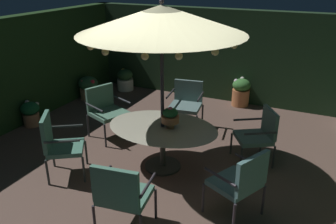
{
  "coord_description": "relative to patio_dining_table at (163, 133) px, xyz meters",
  "views": [
    {
      "loc": [
        2.03,
        -4.34,
        3.05
      ],
      "look_at": [
        -0.15,
        0.32,
        0.9
      ],
      "focal_mm": 36.95,
      "sensor_mm": 36.0,
      "label": 1
    }
  ],
  "objects": [
    {
      "name": "patio_chair_southwest",
      "position": [
        0.23,
        -1.6,
        -0.02
      ],
      "size": [
        0.71,
        0.64,
        1.0
      ],
      "color": "#2F2A2F",
      "rests_on": "ground_plane"
    },
    {
      "name": "potted_plant_left_near",
      "position": [
        -2.63,
        3.11,
        -0.33
      ],
      "size": [
        0.43,
        0.43,
        0.56
      ],
      "color": "beige",
      "rests_on": "ground_plane"
    },
    {
      "name": "patio_dining_table",
      "position": [
        0.0,
        0.0,
        0.0
      ],
      "size": [
        1.79,
        1.31,
        0.74
      ],
      "color": "#2E312C",
      "rests_on": "ground_plane"
    },
    {
      "name": "potted_plant_right_far",
      "position": [
        -3.19,
        0.3,
        -0.33
      ],
      "size": [
        0.38,
        0.38,
        0.52
      ],
      "color": "#9E694A",
      "rests_on": "ground_plane"
    },
    {
      "name": "patio_chair_north",
      "position": [
        1.45,
        -0.71,
        -0.04
      ],
      "size": [
        0.77,
        0.8,
        0.98
      ],
      "color": "#322C34",
      "rests_on": "ground_plane"
    },
    {
      "name": "patio_umbrella",
      "position": [
        0.0,
        0.0,
        1.77
      ],
      "size": [
        2.44,
        2.44,
        2.66
      ],
      "color": "#312B34",
      "rests_on": "ground_plane"
    },
    {
      "name": "potted_plant_back_left",
      "position": [
        -3.1,
        2.13,
        -0.31
      ],
      "size": [
        0.48,
        0.48,
        0.57
      ],
      "color": "tan",
      "rests_on": "ground_plane"
    },
    {
      "name": "centerpiece_planter",
      "position": [
        0.13,
        0.0,
        0.32
      ],
      "size": [
        0.28,
        0.28,
        0.35
      ],
      "color": "#AE6C42",
      "rests_on": "patio_dining_table"
    },
    {
      "name": "ground_plane",
      "position": [
        0.15,
        -0.12,
        -0.62
      ],
      "size": [
        7.66,
        7.75,
        0.02
      ],
      "primitive_type": "cube",
      "color": "brown"
    },
    {
      "name": "patio_chair_east",
      "position": [
        -0.24,
        1.6,
        -0.04
      ],
      "size": [
        0.73,
        0.7,
        0.96
      ],
      "color": "#2E2D30",
      "rests_on": "ground_plane"
    },
    {
      "name": "patio_chair_south",
      "position": [
        -1.35,
        -0.9,
        -0.02
      ],
      "size": [
        0.78,
        0.78,
        1.03
      ],
      "color": "#2A3231",
      "rests_on": "ground_plane"
    },
    {
      "name": "patio_chair_northeast",
      "position": [
        1.37,
        0.86,
        -0.08
      ],
      "size": [
        0.79,
        0.79,
        0.93
      ],
      "color": "#303133",
      "rests_on": "ground_plane"
    },
    {
      "name": "hedge_backdrop_rear",
      "position": [
        0.15,
        3.61,
        0.48
      ],
      "size": [
        7.66,
        0.3,
        2.19
      ],
      "primitive_type": "cube",
      "color": "#1B301C",
      "rests_on": "ground_plane"
    },
    {
      "name": "patio_chair_southeast",
      "position": [
        -1.5,
        0.6,
        -0.03
      ],
      "size": [
        0.81,
        0.83,
        0.97
      ],
      "color": "#2B2D31",
      "rests_on": "ground_plane"
    },
    {
      "name": "potted_plant_left_far",
      "position": [
        0.46,
        3.29,
        -0.27
      ],
      "size": [
        0.42,
        0.42,
        0.67
      ],
      "color": "#B0663D",
      "rests_on": "ground_plane"
    }
  ]
}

